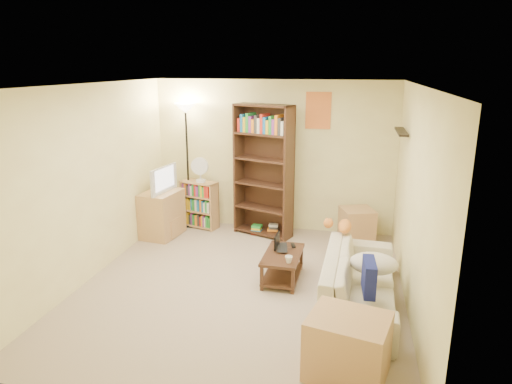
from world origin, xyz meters
TOP-DOWN VIEW (x-y plane):
  - room at (0.00, 0.01)m, footprint 4.50×4.54m
  - sofa at (1.45, -0.17)m, footprint 2.12×0.95m
  - navy_pillow at (1.53, -0.62)m, footprint 0.14×0.40m
  - cream_blanket at (1.60, -0.12)m, footprint 0.55×0.40m
  - tabby_cat at (1.21, 0.63)m, footprint 0.47×0.18m
  - coffee_table at (0.48, 0.29)m, footprint 0.48×0.84m
  - laptop at (0.50, 0.44)m, footprint 0.42×0.34m
  - laptop_screen at (0.38, 0.44)m, footprint 0.02×0.28m
  - mug at (0.60, 0.02)m, footprint 0.13×0.13m
  - tv_remote at (0.58, 0.56)m, footprint 0.08×0.15m
  - tv_stand at (-1.70, 1.47)m, footprint 0.59×0.76m
  - television at (-1.70, 1.47)m, footprint 0.76×0.30m
  - tall_bookshelf at (-0.09, 1.86)m, footprint 1.01×0.63m
  - short_bookshelf at (-1.23, 1.98)m, footprint 0.68×0.41m
  - desk_fan at (-1.19, 1.94)m, footprint 0.29×0.16m
  - floor_lamp at (-1.44, 2.05)m, footprint 0.36×0.36m
  - side_table at (1.42, 1.85)m, footprint 0.61×0.61m
  - end_cabinet at (1.34, -1.47)m, footprint 0.80×0.72m
  - book_stacks at (-0.05, 1.87)m, footprint 0.46×0.16m

SIDE VIEW (x-z plane):
  - book_stacks at x=-0.05m, z-range -0.01..0.18m
  - coffee_table at x=0.48m, z-range 0.04..0.41m
  - side_table at x=1.42m, z-range 0.00..0.54m
  - end_cabinet at x=1.34m, z-range 0.00..0.57m
  - sofa at x=1.45m, z-range 0.00..0.60m
  - tv_stand at x=-1.70m, z-range 0.00..0.75m
  - tv_remote at x=0.58m, z-range 0.37..0.39m
  - laptop at x=0.50m, z-range 0.37..0.39m
  - short_bookshelf at x=-1.23m, z-range 0.00..0.82m
  - mug at x=0.60m, z-range 0.37..0.45m
  - laptop_screen at x=0.38m, z-range 0.39..0.57m
  - cream_blanket at x=1.60m, z-range 0.40..0.63m
  - navy_pillow at x=1.53m, z-range 0.40..0.75m
  - tabby_cat at x=1.21m, z-range 0.60..0.76m
  - television at x=-1.70m, z-range 0.75..1.17m
  - desk_fan at x=-1.19m, z-range 0.84..1.26m
  - tall_bookshelf at x=-0.09m, z-range 0.06..2.20m
  - room at x=0.00m, z-range 0.36..2.88m
  - floor_lamp at x=-1.44m, z-range 0.63..2.74m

